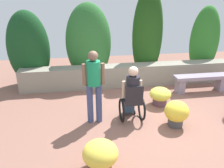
{
  "coord_description": "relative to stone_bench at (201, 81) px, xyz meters",
  "views": [
    {
      "loc": [
        -1.57,
        -4.43,
        2.79
      ],
      "look_at": [
        -0.85,
        0.28,
        0.85
      ],
      "focal_mm": 35.83,
      "sensor_mm": 36.0,
      "label": 1
    }
  ],
  "objects": [
    {
      "name": "ground_plane",
      "position": [
        -2.04,
        -1.35,
        -0.35
      ],
      "size": [
        11.72,
        11.72,
        0.0
      ],
      "primitive_type": "plane",
      "color": "#885C4E"
    },
    {
      "name": "stone_retaining_wall",
      "position": [
        -2.04,
        0.83,
        -0.01
      ],
      "size": [
        6.75,
        0.51,
        0.68
      ],
      "primitive_type": "cube",
      "color": "gray",
      "rests_on": "ground"
    },
    {
      "name": "hedge_backdrop",
      "position": [
        -2.63,
        1.49,
        0.93
      ],
      "size": [
        7.16,
        1.07,
        3.01
      ],
      "color": "#174520",
      "rests_on": "ground"
    },
    {
      "name": "stone_bench",
      "position": [
        0.0,
        0.0,
        0.0
      ],
      "size": [
        1.68,
        0.36,
        0.52
      ],
      "rotation": [
        0.0,
        0.0,
        0.07
      ],
      "color": "gray",
      "rests_on": "ground"
    },
    {
      "name": "person_in_wheelchair",
      "position": [
        -2.46,
        -1.27,
        0.27
      ],
      "size": [
        0.53,
        0.66,
        1.33
      ],
      "rotation": [
        0.0,
        0.0,
        0.16
      ],
      "color": "black",
      "rests_on": "ground"
    },
    {
      "name": "person_standing_companion",
      "position": [
        -3.31,
        -1.24,
        0.62
      ],
      "size": [
        0.49,
        0.3,
        1.68
      ],
      "rotation": [
        0.0,
        0.0,
        -0.18
      ],
      "color": "#3E4975",
      "rests_on": "ground"
    },
    {
      "name": "flower_pot_purple_near",
      "position": [
        -1.53,
        -1.68,
        -0.04
      ],
      "size": [
        0.54,
        0.54,
        0.59
      ],
      "color": "#494B4D",
      "rests_on": "ground"
    },
    {
      "name": "flower_pot_terracotta_by_wall",
      "position": [
        -1.52,
        -0.65,
        -0.09
      ],
      "size": [
        0.56,
        0.56,
        0.48
      ],
      "color": "#604353",
      "rests_on": "ground"
    },
    {
      "name": "flower_pot_red_accent",
      "position": [
        -3.35,
        -2.8,
        -0.06
      ],
      "size": [
        0.6,
        0.6,
        0.55
      ],
      "color": "#943D39",
      "rests_on": "ground"
    }
  ]
}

